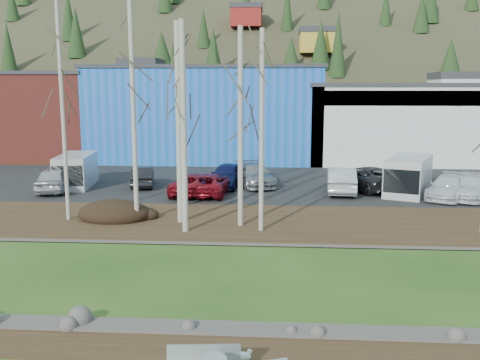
# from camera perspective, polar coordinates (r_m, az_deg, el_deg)

# --- Properties ---
(dirt_strip) EXTENTS (80.00, 1.80, 0.03)m
(dirt_strip) POSITION_cam_1_polar(r_m,az_deg,el_deg) (13.95, 2.72, -17.58)
(dirt_strip) COLOR #382616
(dirt_strip) RESTS_ON ground
(near_bank_rocks) EXTENTS (80.00, 0.80, 0.50)m
(near_bank_rocks) POSITION_cam_1_polar(r_m,az_deg,el_deg) (14.85, 2.80, -15.85)
(near_bank_rocks) COLOR #47423D
(near_bank_rocks) RESTS_ON ground
(river) EXTENTS (80.00, 8.00, 0.90)m
(river) POSITION_cam_1_polar(r_m,az_deg,el_deg) (18.63, 3.06, -10.38)
(river) COLOR black
(river) RESTS_ON ground
(far_bank_rocks) EXTENTS (80.00, 0.80, 0.46)m
(far_bank_rocks) POSITION_cam_1_polar(r_m,az_deg,el_deg) (22.52, 3.23, -6.78)
(far_bank_rocks) COLOR #47423D
(far_bank_rocks) RESTS_ON ground
(far_bank) EXTENTS (80.00, 7.00, 0.15)m
(far_bank) POSITION_cam_1_polar(r_m,az_deg,el_deg) (25.59, 3.32, -4.57)
(far_bank) COLOR #382616
(far_bank) RESTS_ON ground
(parking_lot) EXTENTS (80.00, 14.00, 0.14)m
(parking_lot) POSITION_cam_1_polar(r_m,az_deg,el_deg) (35.85, 3.51, -0.41)
(parking_lot) COLOR black
(parking_lot) RESTS_ON ground
(building_brick) EXTENTS (16.32, 12.24, 7.80)m
(building_brick) POSITION_cam_1_polar(r_m,az_deg,el_deg) (54.97, -22.37, 6.47)
(building_brick) COLOR #95392F
(building_brick) RESTS_ON ground
(building_blue) EXTENTS (20.40, 12.24, 8.30)m
(building_blue) POSITION_cam_1_polar(r_m,az_deg,el_deg) (49.73, -3.29, 7.20)
(building_blue) COLOR blue
(building_blue) RESTS_ON ground
(building_white) EXTENTS (18.36, 12.24, 6.80)m
(building_white) POSITION_cam_1_polar(r_m,az_deg,el_deg) (50.74, 17.44, 5.98)
(building_white) COLOR silver
(building_white) RESTS_ON ground
(hillside) EXTENTS (160.00, 72.00, 35.00)m
(hillside) POSITION_cam_1_polar(r_m,az_deg,el_deg) (94.93, 3.92, 16.51)
(hillside) COLOR #353120
(hillside) RESTS_ON ground
(seagull) EXTENTS (0.46, 0.23, 0.34)m
(seagull) POSITION_cam_1_polar(r_m,az_deg,el_deg) (13.27, 0.37, -18.26)
(seagull) COLOR gold
(seagull) RESTS_ON ground
(dirt_mound) EXTENTS (3.50, 2.47, 0.69)m
(dirt_mound) POSITION_cam_1_polar(r_m,az_deg,el_deg) (26.61, -13.27, -3.33)
(dirt_mound) COLOR black
(dirt_mound) RESTS_ON far_bank
(birch_0) EXTENTS (0.19, 0.19, 11.37)m
(birch_0) POSITION_cam_1_polar(r_m,az_deg,el_deg) (26.48, -18.45, 8.04)
(birch_0) COLOR beige
(birch_0) RESTS_ON far_bank
(birch_1) EXTENTS (0.30, 0.30, 9.25)m
(birch_1) POSITION_cam_1_polar(r_m,az_deg,el_deg) (24.89, -6.52, 5.95)
(birch_1) COLOR beige
(birch_1) RESTS_ON far_bank
(birch_2) EXTENTS (0.22, 0.22, 10.86)m
(birch_2) POSITION_cam_1_polar(r_m,az_deg,el_deg) (25.08, -11.32, 7.70)
(birch_2) COLOR beige
(birch_2) RESTS_ON far_bank
(birch_3) EXTENTS (0.25, 0.25, 9.10)m
(birch_3) POSITION_cam_1_polar(r_m,az_deg,el_deg) (23.12, -6.03, 5.48)
(birch_3) COLOR beige
(birch_3) RESTS_ON far_bank
(birch_4) EXTENTS (0.24, 0.24, 8.94)m
(birch_4) POSITION_cam_1_polar(r_m,az_deg,el_deg) (24.06, 0.05, 5.51)
(birch_4) COLOR beige
(birch_4) RESTS_ON far_bank
(birch_5) EXTENTS (0.21, 0.21, 8.75)m
(birch_5) POSITION_cam_1_polar(r_m,az_deg,el_deg) (23.21, 2.32, 5.11)
(birch_5) COLOR beige
(birch_5) RESTS_ON far_bank
(car_0) EXTENTS (2.59, 4.71, 1.52)m
(car_0) POSITION_cam_1_polar(r_m,az_deg,el_deg) (34.64, -19.12, 0.10)
(car_0) COLOR silver
(car_0) RESTS_ON parking_lot
(car_1) EXTENTS (2.08, 4.06, 1.28)m
(car_1) POSITION_cam_1_polar(r_m,az_deg,el_deg) (34.95, -10.34, 0.36)
(car_1) COLOR black
(car_1) RESTS_ON parking_lot
(car_2) EXTENTS (2.52, 4.77, 1.28)m
(car_2) POSITION_cam_1_polar(r_m,az_deg,el_deg) (31.74, -3.18, -0.44)
(car_2) COLOR maroon
(car_2) RESTS_ON parking_lot
(car_3) EXTENTS (3.19, 5.20, 1.41)m
(car_3) POSITION_cam_1_polar(r_m,az_deg,el_deg) (34.69, 1.59, 0.56)
(car_3) COLOR gray
(car_3) RESTS_ON parking_lot
(car_4) EXTENTS (2.46, 4.67, 1.52)m
(car_4) POSITION_cam_1_polar(r_m,az_deg,el_deg) (34.19, -1.38, 0.52)
(car_4) COLOR #13194A
(car_4) RESTS_ON parking_lot
(car_5) EXTENTS (1.99, 4.83, 1.56)m
(car_5) POSITION_cam_1_polar(r_m,az_deg,el_deg) (32.86, 10.73, -0.00)
(car_5) COLOR silver
(car_5) RESTS_ON parking_lot
(car_6) EXTENTS (4.32, 5.77, 1.46)m
(car_6) POSITION_cam_1_polar(r_m,az_deg,el_deg) (34.22, 13.31, 0.21)
(car_6) COLOR #252528
(car_6) RESTS_ON parking_lot
(car_7) EXTENTS (3.79, 4.84, 1.31)m
(car_7) POSITION_cam_1_polar(r_m,az_deg,el_deg) (33.25, 23.31, -0.74)
(car_7) COLOR white
(car_7) RESTS_ON parking_lot
(car_8) EXTENTS (3.79, 4.84, 1.31)m
(car_8) POSITION_cam_1_polar(r_m,az_deg,el_deg) (32.87, 21.33, -0.72)
(car_8) COLOR white
(car_8) RESTS_ON parking_lot
(car_9) EXTENTS (2.52, 4.77, 1.28)m
(car_9) POSITION_cam_1_polar(r_m,az_deg,el_deg) (31.88, -4.98, -0.41)
(car_9) COLOR maroon
(car_9) RESTS_ON parking_lot
(van_white) EXTENTS (3.86, 5.43, 2.19)m
(van_white) POSITION_cam_1_polar(r_m,az_deg,el_deg) (33.45, 17.49, 0.44)
(van_white) COLOR silver
(van_white) RESTS_ON parking_lot
(van_grey) EXTENTS (2.58, 4.90, 2.04)m
(van_grey) POSITION_cam_1_polar(r_m,az_deg,el_deg) (35.86, -17.13, 0.95)
(van_grey) COLOR silver
(van_grey) RESTS_ON parking_lot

